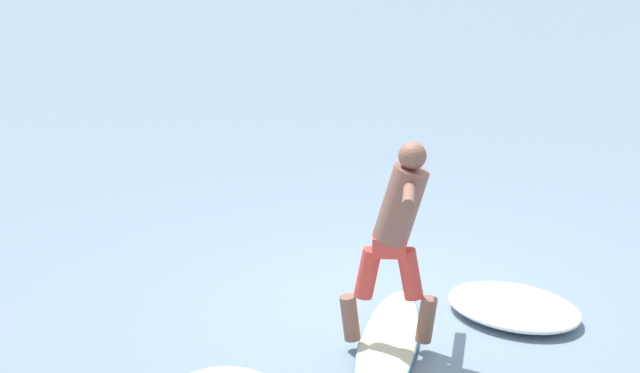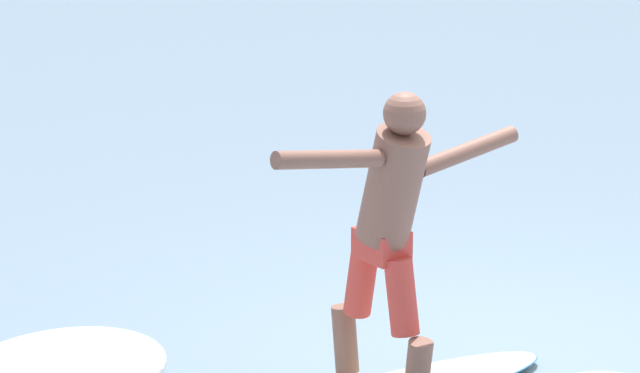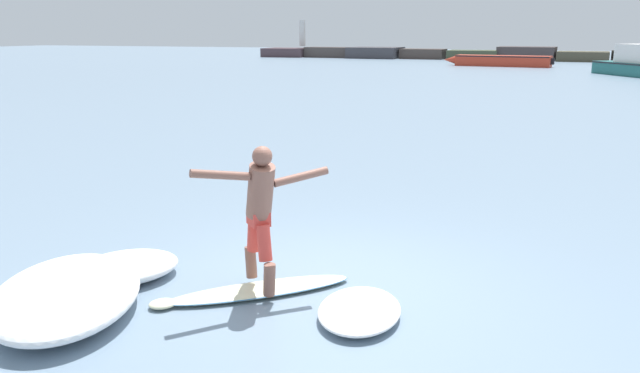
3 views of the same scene
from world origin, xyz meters
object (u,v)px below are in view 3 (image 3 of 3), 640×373
(fishing_boat_near_jetty, at_px, (639,65))
(small_boat_offshore, at_px, (499,60))
(surfer, at_px, (260,206))
(surfboard, at_px, (257,290))

(fishing_boat_near_jetty, height_order, small_boat_offshore, fishing_boat_near_jetty)
(surfer, bearing_deg, surfboard, 166.63)
(surfboard, bearing_deg, small_boat_offshore, 91.90)
(surfboard, xyz_separation_m, surfer, (0.08, -0.02, 1.01))
(surfer, height_order, fishing_boat_near_jetty, fishing_boat_near_jetty)
(surfer, xyz_separation_m, fishing_boat_near_jetty, (8.09, 41.00, -0.34))
(surfboard, relative_size, small_boat_offshore, 0.21)
(surfboard, bearing_deg, surfer, -13.37)
(fishing_boat_near_jetty, xyz_separation_m, small_boat_offshore, (-9.83, 9.24, -0.24))
(surfboard, height_order, surfer, surfer)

